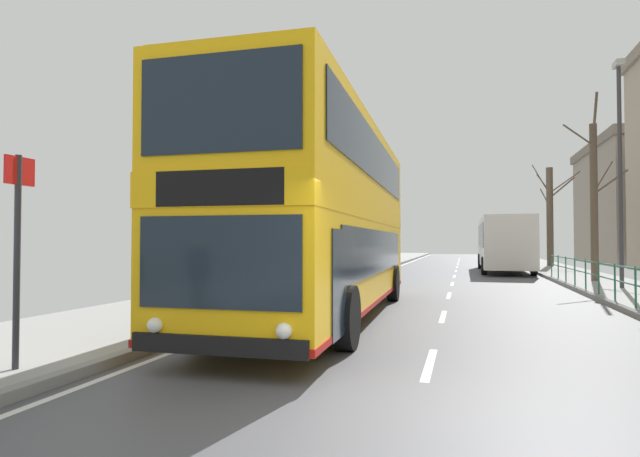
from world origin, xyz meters
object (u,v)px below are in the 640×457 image
(background_bus_far_lane, at_px, (504,243))
(bus_stop_sign_near, at_px, (18,237))
(double_decker_bus_main, at_px, (324,217))
(street_lamp_far_side, at_px, (620,156))
(bare_tree_far_00, at_px, (594,197))
(bare_tree_far_01, at_px, (550,215))

(background_bus_far_lane, relative_size, bus_stop_sign_near, 3.82)
(background_bus_far_lane, height_order, bus_stop_sign_near, background_bus_far_lane)
(background_bus_far_lane, bearing_deg, double_decker_bus_main, -104.75)
(background_bus_far_lane, xyz_separation_m, street_lamp_far_side, (3.05, -11.68, 3.04))
(street_lamp_far_side, xyz_separation_m, bare_tree_far_00, (-0.08, 3.38, -1.15))
(double_decker_bus_main, distance_m, bare_tree_far_00, 14.64)
(background_bus_far_lane, height_order, street_lamp_far_side, street_lamp_far_side)
(background_bus_far_lane, distance_m, street_lamp_far_side, 12.45)
(double_decker_bus_main, height_order, background_bus_far_lane, double_decker_bus_main)
(bare_tree_far_01, bearing_deg, background_bus_far_lane, -122.01)
(double_decker_bus_main, xyz_separation_m, bus_stop_sign_near, (-2.33, -6.20, -0.51))
(background_bus_far_lane, xyz_separation_m, bare_tree_far_00, (2.98, -8.30, 1.88))
(street_lamp_far_side, bearing_deg, background_bus_far_lane, 104.65)
(bus_stop_sign_near, distance_m, street_lamp_far_side, 18.51)
(bare_tree_far_01, bearing_deg, bare_tree_far_00, -91.47)
(double_decker_bus_main, xyz_separation_m, background_bus_far_lane, (5.34, 20.28, -0.61))
(background_bus_far_lane, distance_m, bare_tree_far_01, 6.55)
(bare_tree_far_01, bearing_deg, street_lamp_far_side, -90.92)
(double_decker_bus_main, relative_size, bare_tree_far_00, 1.53)
(background_bus_far_lane, bearing_deg, bus_stop_sign_near, -106.14)
(background_bus_far_lane, relative_size, street_lamp_far_side, 1.30)
(street_lamp_far_side, bearing_deg, bus_stop_sign_near, -125.92)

